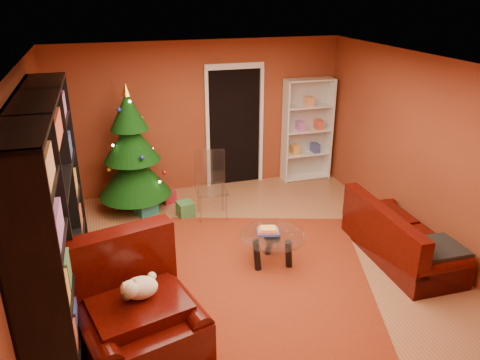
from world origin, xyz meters
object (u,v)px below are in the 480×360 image
object	(u,v)px
christmas_tree	(132,150)
sofa	(403,232)
white_bookshelf	(307,130)
coffee_table	(272,249)
dog	(141,288)
rug	(259,276)
gift_box_red	(168,196)
gift_box_green	(185,209)
media_unit	(51,213)
armchair	(139,312)
gift_box_teal	(146,205)
acrylic_chair	(212,190)

from	to	relation	value
christmas_tree	sofa	bearing A→B (deg)	-38.00
white_bookshelf	coffee_table	size ratio (longest dim) A/B	2.26
dog	coffee_table	bearing A→B (deg)	16.04
christmas_tree	sofa	distance (m)	4.21
rug	dog	xyz separation A→B (m)	(-1.50, -0.82, 0.69)
christmas_tree	gift_box_red	distance (m)	1.05
rug	dog	distance (m)	1.85
gift_box_green	gift_box_red	size ratio (longest dim) A/B	1.12
media_unit	coffee_table	distance (m)	2.75
christmas_tree	armchair	bearing A→B (deg)	-94.13
christmas_tree	gift_box_red	size ratio (longest dim) A/B	9.55
media_unit	gift_box_red	bearing A→B (deg)	58.37
white_bookshelf	dog	distance (m)	5.05
gift_box_green	dog	distance (m)	2.97
gift_box_green	gift_box_teal	bearing A→B (deg)	154.26
gift_box_green	coffee_table	world-z (taller)	coffee_table
white_bookshelf	dog	xyz separation A→B (m)	(-3.42, -3.70, -0.24)
media_unit	armchair	size ratio (longest dim) A/B	2.60
acrylic_chair	coffee_table	bearing A→B (deg)	-67.94
gift_box_red	dog	xyz separation A→B (m)	(-0.74, -3.37, 0.59)
gift_box_teal	gift_box_green	size ratio (longest dim) A/B	1.25
armchair	coffee_table	distance (m)	2.13
gift_box_teal	sofa	size ratio (longest dim) A/B	0.17
media_unit	christmas_tree	distance (m)	2.60
media_unit	gift_box_teal	xyz separation A→B (m)	(1.14, 2.15, -1.05)
armchair	gift_box_teal	bearing A→B (deg)	68.45
white_bookshelf	gift_box_teal	bearing A→B (deg)	-167.32
sofa	gift_box_green	bearing A→B (deg)	52.53
acrylic_chair	rug	bearing A→B (deg)	-77.92
dog	coffee_table	xyz separation A→B (m)	(1.76, 1.05, -0.48)
gift_box_green	acrylic_chair	bearing A→B (deg)	-20.49
rug	sofa	world-z (taller)	sofa
gift_box_red	white_bookshelf	size ratio (longest dim) A/B	0.11
gift_box_red	white_bookshelf	world-z (taller)	white_bookshelf
gift_box_teal	gift_box_green	world-z (taller)	gift_box_teal
christmas_tree	coffee_table	xyz separation A→B (m)	(1.56, -2.23, -0.78)
sofa	acrylic_chair	distance (m)	2.87
white_bookshelf	coffee_table	world-z (taller)	white_bookshelf
christmas_tree	gift_box_green	world-z (taller)	christmas_tree
white_bookshelf	armchair	distance (m)	5.13
gift_box_red	white_bookshelf	xyz separation A→B (m)	(2.68, 0.34, 0.83)
gift_box_green	armchair	world-z (taller)	armchair
gift_box_teal	armchair	size ratio (longest dim) A/B	0.25
gift_box_red	armchair	bearing A→B (deg)	-102.67
dog	rug	bearing A→B (deg)	13.86
armchair	coffee_table	bearing A→B (deg)	16.97
gift_box_red	dog	size ratio (longest dim) A/B	0.54
coffee_table	armchair	bearing A→B (deg)	-148.22
white_bookshelf	acrylic_chair	size ratio (longest dim) A/B	2.04
christmas_tree	gift_box_green	xyz separation A→B (m)	(0.72, -0.52, -0.89)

